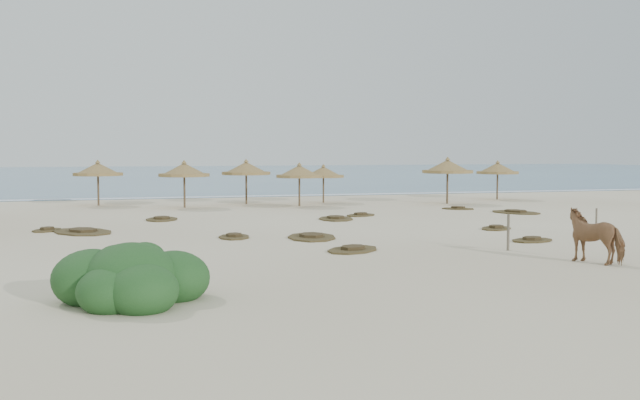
# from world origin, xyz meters

# --- Properties ---
(ground) EXTENTS (160.00, 160.00, 0.00)m
(ground) POSITION_xyz_m (0.00, 0.00, 0.00)
(ground) COLOR beige
(ground) RESTS_ON ground
(ocean) EXTENTS (200.00, 100.00, 0.01)m
(ocean) POSITION_xyz_m (0.00, 75.00, 0.00)
(ocean) COLOR #2C5685
(ocean) RESTS_ON ground
(foam_line) EXTENTS (70.00, 0.60, 0.01)m
(foam_line) POSITION_xyz_m (0.00, 26.00, 0.00)
(foam_line) COLOR silver
(foam_line) RESTS_ON ground
(palapa_0) EXTENTS (3.07, 3.07, 2.72)m
(palapa_0) POSITION_xyz_m (-10.73, 20.04, 2.11)
(palapa_0) COLOR brown
(palapa_0) RESTS_ON ground
(palapa_1) EXTENTS (3.64, 3.64, 2.72)m
(palapa_1) POSITION_xyz_m (-5.97, 17.12, 2.11)
(palapa_1) COLOR brown
(palapa_1) RESTS_ON ground
(palapa_2) EXTENTS (3.24, 3.24, 2.75)m
(palapa_2) POSITION_xyz_m (-2.13, 18.75, 2.13)
(palapa_2) COLOR brown
(palapa_2) RESTS_ON ground
(palapa_3) EXTENTS (3.07, 3.07, 2.42)m
(palapa_3) POSITION_xyz_m (2.71, 18.69, 1.88)
(palapa_3) COLOR brown
(palapa_3) RESTS_ON ground
(palapa_4) EXTENTS (3.35, 3.35, 2.57)m
(palapa_4) POSITION_xyz_m (0.59, 16.38, 1.99)
(palapa_4) COLOR brown
(palapa_4) RESTS_ON ground
(palapa_5) EXTENTS (3.64, 3.64, 2.88)m
(palapa_5) POSITION_xyz_m (9.75, 15.79, 2.23)
(palapa_5) COLOR brown
(palapa_5) RESTS_ON ground
(palapa_6) EXTENTS (3.61, 3.61, 2.61)m
(palapa_6) POSITION_xyz_m (14.66, 18.41, 2.03)
(palapa_6) COLOR brown
(palapa_6) RESTS_ON ground
(horse) EXTENTS (1.61, 2.04, 1.57)m
(horse) POSITION_xyz_m (3.81, -6.26, 0.78)
(horse) COLOR #986845
(horse) RESTS_ON ground
(fence_post_near) EXTENTS (0.12, 0.12, 1.20)m
(fence_post_near) POSITION_xyz_m (2.65, -3.35, 0.60)
(fence_post_near) COLOR #5F5847
(fence_post_near) RESTS_ON ground
(fence_post_far) EXTENTS (0.10, 0.10, 1.04)m
(fence_post_far) POSITION_xyz_m (8.13, -0.51, 0.52)
(fence_post_far) COLOR #5F5847
(fence_post_far) RESTS_ON ground
(bush) EXTENTS (3.37, 2.97, 1.51)m
(bush) POSITION_xyz_m (-9.29, -8.29, 0.50)
(bush) COLOR #255022
(bush) RESTS_ON ground
(scrub_1) EXTENTS (3.21, 3.69, 0.16)m
(scrub_1) POSITION_xyz_m (-10.96, 5.74, 0.05)
(scrub_1) COLOR #4D3D22
(scrub_1) RESTS_ON ground
(scrub_2) EXTENTS (1.45, 1.95, 0.16)m
(scrub_2) POSITION_xyz_m (-5.42, 2.46, 0.05)
(scrub_2) COLOR #4D3D22
(scrub_2) RESTS_ON ground
(scrub_3) EXTENTS (2.12, 2.79, 0.16)m
(scrub_3) POSITION_xyz_m (0.31, 8.20, 0.05)
(scrub_3) COLOR #4D3D22
(scrub_3) RESTS_ON ground
(scrub_4) EXTENTS (2.05, 2.07, 0.16)m
(scrub_4) POSITION_xyz_m (5.49, 2.41, 0.05)
(scrub_4) COLOR #4D3D22
(scrub_4) RESTS_ON ground
(scrub_5) EXTENTS (2.75, 3.26, 0.16)m
(scrub_5) POSITION_xyz_m (10.35, 8.95, 0.05)
(scrub_5) COLOR #4D3D22
(scrub_5) RESTS_ON ground
(scrub_6) EXTENTS (1.84, 2.48, 0.16)m
(scrub_6) POSITION_xyz_m (-7.64, 10.16, 0.05)
(scrub_6) COLOR #4D3D22
(scrub_6) RESTS_ON ground
(scrub_7) EXTENTS (2.14, 1.98, 0.16)m
(scrub_7) POSITION_xyz_m (2.05, 9.62, 0.05)
(scrub_7) COLOR #4D3D22
(scrub_7) RESTS_ON ground
(scrub_8) EXTENTS (1.54, 1.80, 0.16)m
(scrub_8) POSITION_xyz_m (-12.37, 6.72, 0.05)
(scrub_8) COLOR #4D3D22
(scrub_8) RESTS_ON ground
(scrub_9) EXTENTS (2.31, 3.06, 0.16)m
(scrub_9) POSITION_xyz_m (-2.65, 1.61, 0.05)
(scrub_9) COLOR #4D3D22
(scrub_9) RESTS_ON ground
(scrub_10) EXTENTS (2.12, 1.96, 0.16)m
(scrub_10) POSITION_xyz_m (8.53, 11.90, 0.05)
(scrub_10) COLOR #4D3D22
(scrub_10) RESTS_ON ground
(scrub_11) EXTENTS (2.58, 2.54, 0.16)m
(scrub_11) POSITION_xyz_m (-2.24, -2.02, 0.05)
(scrub_11) COLOR #4D3D22
(scrub_11) RESTS_ON ground
(scrub_12) EXTENTS (2.00, 1.61, 0.16)m
(scrub_12) POSITION_xyz_m (4.74, -1.46, 0.05)
(scrub_12) COLOR #4D3D22
(scrub_12) RESTS_ON ground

